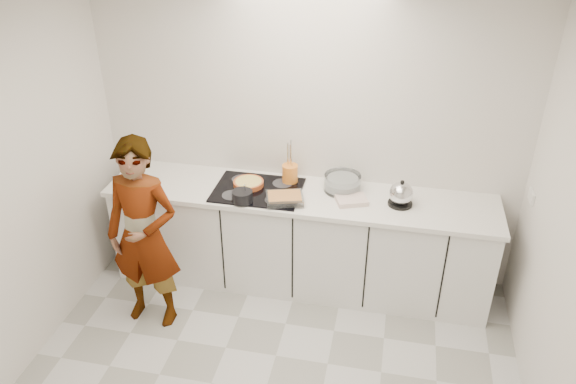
% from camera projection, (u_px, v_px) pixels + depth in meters
% --- Properties ---
extents(ceiling, '(3.60, 3.20, 0.00)m').
position_uv_depth(ceiling, '(254.00, 20.00, 2.70)').
color(ceiling, white).
rests_on(ceiling, wall_back).
extents(wall_back, '(3.60, 0.00, 2.60)m').
position_uv_depth(wall_back, '(307.00, 135.00, 4.70)').
color(wall_back, silver).
rests_on(wall_back, ground).
extents(base_cabinets, '(3.20, 0.58, 0.87)m').
position_uv_depth(base_cabinets, '(299.00, 241.00, 4.86)').
color(base_cabinets, white).
rests_on(base_cabinets, floor).
extents(countertop, '(3.24, 0.64, 0.04)m').
position_uv_depth(countertop, '(300.00, 196.00, 4.63)').
color(countertop, white).
rests_on(countertop, base_cabinets).
extents(hob, '(0.72, 0.54, 0.01)m').
position_uv_depth(hob, '(258.00, 190.00, 4.66)').
color(hob, black).
rests_on(hob, countertop).
extents(tart_dish, '(0.29, 0.29, 0.04)m').
position_uv_depth(tart_dish, '(248.00, 183.00, 4.71)').
color(tart_dish, '#B54F23').
rests_on(tart_dish, hob).
extents(saucepan, '(0.18, 0.18, 0.16)m').
position_uv_depth(saucepan, '(242.00, 196.00, 4.47)').
color(saucepan, black).
rests_on(saucepan, hob).
extents(baking_dish, '(0.34, 0.29, 0.06)m').
position_uv_depth(baking_dish, '(285.00, 198.00, 4.47)').
color(baking_dish, silver).
rests_on(baking_dish, hob).
extents(mixing_bowl, '(0.39, 0.39, 0.14)m').
position_uv_depth(mixing_bowl, '(342.00, 183.00, 4.64)').
color(mixing_bowl, silver).
rests_on(mixing_bowl, countertop).
extents(tea_towel, '(0.29, 0.25, 0.04)m').
position_uv_depth(tea_towel, '(351.00, 200.00, 4.50)').
color(tea_towel, white).
rests_on(tea_towel, countertop).
extents(kettle, '(0.26, 0.26, 0.22)m').
position_uv_depth(kettle, '(401.00, 195.00, 4.43)').
color(kettle, black).
rests_on(kettle, countertop).
extents(utensil_crock, '(0.17, 0.17, 0.17)m').
position_uv_depth(utensil_crock, '(290.00, 174.00, 4.75)').
color(utensil_crock, orange).
rests_on(utensil_crock, countertop).
extents(cook, '(0.60, 0.40, 1.60)m').
position_uv_depth(cook, '(144.00, 236.00, 4.29)').
color(cook, white).
rests_on(cook, floor).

